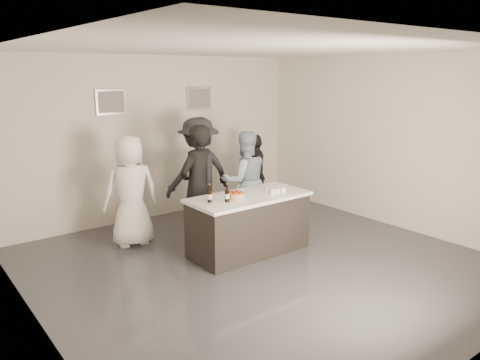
{
  "coord_description": "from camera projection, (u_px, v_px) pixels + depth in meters",
  "views": [
    {
      "loc": [
        -4.09,
        -4.81,
        2.72
      ],
      "look_at": [
        0.0,
        0.5,
        1.15
      ],
      "focal_mm": 35.0,
      "sensor_mm": 36.0,
      "label": 1
    }
  ],
  "objects": [
    {
      "name": "wall_left",
      "position": [
        32.0,
        197.0,
        4.64
      ],
      "size": [
        0.04,
        6.0,
        3.0
      ],
      "primitive_type": "cube",
      "color": "silver",
      "rests_on": "ground"
    },
    {
      "name": "picture_right",
      "position": [
        199.0,
        98.0,
        9.09
      ],
      "size": [
        0.54,
        0.04,
        0.44
      ],
      "primitive_type": "cube",
      "color": "#B2B2B7",
      "rests_on": "wall_back"
    },
    {
      "name": "person_main_black",
      "position": [
        197.0,
        186.0,
        7.29
      ],
      "size": [
        0.82,
        0.68,
        1.93
      ],
      "primitive_type": "imported",
      "rotation": [
        0.0,
        0.0,
        3.49
      ],
      "color": "black",
      "rests_on": "ground"
    },
    {
      "name": "picture_left",
      "position": [
        111.0,
        102.0,
        8.02
      ],
      "size": [
        0.54,
        0.04,
        0.44
      ],
      "primitive_type": "cube",
      "color": "#B2B2B7",
      "rests_on": "wall_back"
    },
    {
      "name": "floor",
      "position": [
        261.0,
        263.0,
        6.76
      ],
      "size": [
        6.0,
        6.0,
        0.0
      ],
      "primitive_type": "plane",
      "color": "#3D3D42",
      "rests_on": "ground"
    },
    {
      "name": "person_guest_right",
      "position": [
        255.0,
        175.0,
        8.87
      ],
      "size": [
        0.97,
        0.87,
        1.58
      ],
      "primitive_type": "imported",
      "rotation": [
        0.0,
        0.0,
        3.79
      ],
      "color": "black",
      "rests_on": "ground"
    },
    {
      "name": "ceiling",
      "position": [
        263.0,
        49.0,
        6.08
      ],
      "size": [
        6.0,
        6.0,
        0.0
      ],
      "primitive_type": "plane",
      "rotation": [
        3.14,
        0.0,
        0.0
      ],
      "color": "white"
    },
    {
      "name": "cake",
      "position": [
        236.0,
        196.0,
        6.81
      ],
      "size": [
        0.24,
        0.24,
        0.08
      ],
      "primitive_type": "cylinder",
      "color": "orange",
      "rests_on": "bar_counter"
    },
    {
      "name": "person_guest_back",
      "position": [
        199.0,
        173.0,
        8.2
      ],
      "size": [
        1.27,
        0.74,
        1.95
      ],
      "primitive_type": "imported",
      "rotation": [
        0.0,
        0.0,
        3.16
      ],
      "color": "black",
      "rests_on": "ground"
    },
    {
      "name": "beer_bottle_b",
      "position": [
        227.0,
        193.0,
        6.63
      ],
      "size": [
        0.07,
        0.07,
        0.26
      ],
      "primitive_type": "cylinder",
      "color": "black",
      "rests_on": "bar_counter"
    },
    {
      "name": "person_guest_left",
      "position": [
        131.0,
        191.0,
        7.33
      ],
      "size": [
        0.95,
        0.71,
        1.77
      ],
      "primitive_type": "imported",
      "rotation": [
        0.0,
        0.0,
        2.96
      ],
      "color": "white",
      "rests_on": "ground"
    },
    {
      "name": "wall_right",
      "position": [
        392.0,
        142.0,
        8.21
      ],
      "size": [
        0.04,
        6.0,
        3.0
      ],
      "primitive_type": "cube",
      "color": "silver",
      "rests_on": "ground"
    },
    {
      "name": "candles",
      "position": [
        250.0,
        203.0,
        6.57
      ],
      "size": [
        0.24,
        0.08,
        0.01
      ],
      "primitive_type": "cube",
      "color": "pink",
      "rests_on": "bar_counter"
    },
    {
      "name": "beer_bottle_a",
      "position": [
        210.0,
        193.0,
        6.6
      ],
      "size": [
        0.07,
        0.07,
        0.26
      ],
      "primitive_type": "cylinder",
      "color": "black",
      "rests_on": "bar_counter"
    },
    {
      "name": "wall_back",
      "position": [
        159.0,
        138.0,
        8.74
      ],
      "size": [
        6.0,
        0.04,
        3.0
      ],
      "primitive_type": "cube",
      "color": "silver",
      "rests_on": "ground"
    },
    {
      "name": "tumbler_cluster",
      "position": [
        275.0,
        190.0,
        7.17
      ],
      "size": [
        0.3,
        0.19,
        0.08
      ],
      "primitive_type": "cube",
      "color": "orange",
      "rests_on": "bar_counter"
    },
    {
      "name": "person_main_blue",
      "position": [
        245.0,
        181.0,
        8.08
      ],
      "size": [
        1.0,
        0.87,
        1.73
      ],
      "primitive_type": "imported",
      "rotation": [
        0.0,
        0.0,
        2.84
      ],
      "color": "#9BB0CB",
      "rests_on": "ground"
    },
    {
      "name": "bar_counter",
      "position": [
        249.0,
        224.0,
        7.1
      ],
      "size": [
        1.86,
        0.86,
        0.9
      ],
      "primitive_type": "cube",
      "color": "white",
      "rests_on": "ground"
    }
  ]
}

